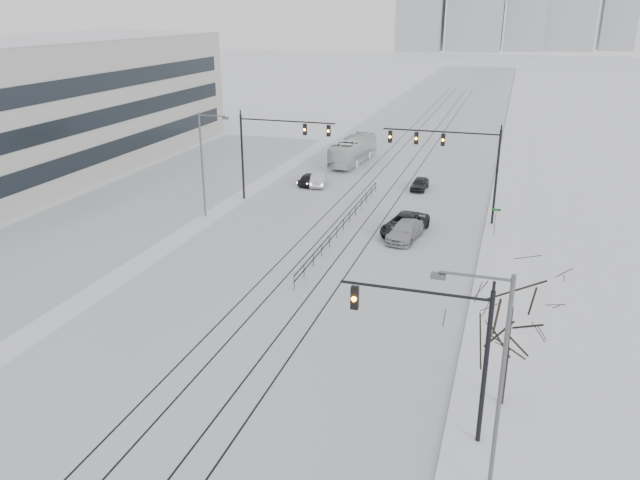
# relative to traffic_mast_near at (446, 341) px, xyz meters

# --- Properties ---
(ground) EXTENTS (500.00, 500.00, 0.00)m
(ground) POSITION_rel_traffic_mast_near_xyz_m (-10.79, -6.00, -4.56)
(ground) COLOR white
(ground) RESTS_ON ground
(road) EXTENTS (22.00, 260.00, 0.02)m
(road) POSITION_rel_traffic_mast_near_xyz_m (-10.79, 54.00, -4.55)
(road) COLOR silver
(road) RESTS_ON ground
(sidewalk_east) EXTENTS (5.00, 260.00, 0.16)m
(sidewalk_east) POSITION_rel_traffic_mast_near_xyz_m (2.71, 54.00, -4.48)
(sidewalk_east) COLOR white
(sidewalk_east) RESTS_ON ground
(curb) EXTENTS (0.10, 260.00, 0.12)m
(curb) POSITION_rel_traffic_mast_near_xyz_m (0.26, 54.00, -4.50)
(curb) COLOR gray
(curb) RESTS_ON ground
(parking_strip) EXTENTS (14.00, 60.00, 0.03)m
(parking_strip) POSITION_rel_traffic_mast_near_xyz_m (-30.79, 29.00, -4.55)
(parking_strip) COLOR silver
(parking_strip) RESTS_ON ground
(tram_rails) EXTENTS (5.30, 180.00, 0.01)m
(tram_rails) POSITION_rel_traffic_mast_near_xyz_m (-10.79, 34.00, -4.54)
(tram_rails) COLOR black
(tram_rails) RESTS_ON ground
(traffic_mast_near) EXTENTS (6.10, 0.37, 7.00)m
(traffic_mast_near) POSITION_rel_traffic_mast_near_xyz_m (0.00, 0.00, 0.00)
(traffic_mast_near) COLOR black
(traffic_mast_near) RESTS_ON ground
(traffic_mast_ne) EXTENTS (9.60, 0.37, 8.00)m
(traffic_mast_ne) POSITION_rel_traffic_mast_near_xyz_m (-2.64, 29.00, 1.20)
(traffic_mast_ne) COLOR black
(traffic_mast_ne) RESTS_ON ground
(traffic_mast_nw) EXTENTS (9.10, 0.37, 8.00)m
(traffic_mast_nw) POSITION_rel_traffic_mast_near_xyz_m (-19.31, 30.00, 1.01)
(traffic_mast_nw) COLOR black
(traffic_mast_nw) RESTS_ON ground
(street_light_east) EXTENTS (2.73, 0.25, 9.00)m
(street_light_east) POSITION_rel_traffic_mast_near_xyz_m (1.91, -3.00, 0.65)
(street_light_east) COLOR #595B60
(street_light_east) RESTS_ON ground
(street_light_west) EXTENTS (2.73, 0.25, 9.00)m
(street_light_west) POSITION_rel_traffic_mast_near_xyz_m (-22.99, 24.00, 0.65)
(street_light_west) COLOR #595B60
(street_light_west) RESTS_ON ground
(bare_tree) EXTENTS (4.40, 4.40, 6.10)m
(bare_tree) POSITION_rel_traffic_mast_near_xyz_m (2.41, 3.00, -0.07)
(bare_tree) COLOR black
(bare_tree) RESTS_ON ground
(median_fence) EXTENTS (0.06, 24.00, 1.00)m
(median_fence) POSITION_rel_traffic_mast_near_xyz_m (-10.79, 24.00, -4.04)
(median_fence) COLOR black
(median_fence) RESTS_ON ground
(street_sign) EXTENTS (0.70, 0.06, 2.40)m
(street_sign) POSITION_rel_traffic_mast_near_xyz_m (1.01, 26.00, -2.96)
(street_sign) COLOR #595B60
(street_sign) RESTS_ON ground
(sedan_sb_inner) EXTENTS (1.81, 3.89, 1.29)m
(sedan_sb_inner) POSITION_rel_traffic_mast_near_xyz_m (-17.81, 36.58, -3.92)
(sedan_sb_inner) COLOR black
(sedan_sb_inner) RESTS_ON ground
(sedan_sb_outer) EXTENTS (2.12, 4.24, 1.34)m
(sedan_sb_outer) POSITION_rel_traffic_mast_near_xyz_m (-16.83, 36.49, -3.89)
(sedan_sb_outer) COLOR silver
(sedan_sb_outer) RESTS_ON ground
(sedan_nb_front) EXTENTS (3.63, 5.99, 1.55)m
(sedan_nb_front) POSITION_rel_traffic_mast_near_xyz_m (-5.90, 24.79, -3.79)
(sedan_nb_front) COLOR black
(sedan_nb_front) RESTS_ON ground
(sedan_nb_right) EXTENTS (2.70, 5.19, 1.44)m
(sedan_nb_right) POSITION_rel_traffic_mast_near_xyz_m (-5.62, 23.46, -3.84)
(sedan_nb_right) COLOR #A0A3A8
(sedan_nb_right) RESTS_ON ground
(sedan_nb_far) EXTENTS (1.59, 3.65, 1.23)m
(sedan_nb_far) POSITION_rel_traffic_mast_near_xyz_m (-6.78, 38.07, -3.95)
(sedan_nb_far) COLOR black
(sedan_nb_far) RESTS_ON ground
(box_truck) EXTENTS (3.31, 10.72, 2.94)m
(box_truck) POSITION_rel_traffic_mast_near_xyz_m (-16.03, 47.23, -3.09)
(box_truck) COLOR silver
(box_truck) RESTS_ON ground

